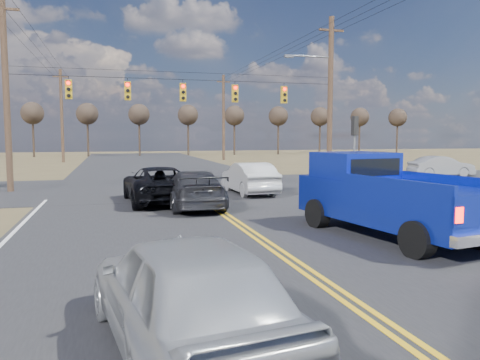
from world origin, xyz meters
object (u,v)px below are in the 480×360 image
object	(u,v)px
silver_suv	(185,292)
black_suv	(158,185)
white_car_queue	(249,178)
cross_car_east_near	(441,166)
dgrey_car_queue	(193,189)
pickup_truck	(386,197)

from	to	relation	value
silver_suv	black_suv	xyz separation A→B (m)	(1.02, 14.29, -0.05)
white_car_queue	cross_car_east_near	world-z (taller)	white_car_queue
silver_suv	dgrey_car_queue	bearing A→B (deg)	-108.34
pickup_truck	black_suv	size ratio (longest dim) A/B	1.17
silver_suv	cross_car_east_near	size ratio (longest dim) A/B	1.11
silver_suv	black_suv	world-z (taller)	silver_suv
white_car_queue	dgrey_car_queue	xyz separation A→B (m)	(-3.48, -3.80, -0.03)
black_suv	white_car_queue	xyz separation A→B (m)	(4.70, 1.97, -0.00)
dgrey_car_queue	white_car_queue	bearing A→B (deg)	-131.25
silver_suv	pickup_truck	bearing A→B (deg)	-147.57
white_car_queue	dgrey_car_queue	distance (m)	5.15
pickup_truck	white_car_queue	world-z (taller)	pickup_truck
dgrey_car_queue	cross_car_east_near	xyz separation A→B (m)	(19.29, 9.49, -0.02)
silver_suv	white_car_queue	size ratio (longest dim) A/B	1.03
white_car_queue	dgrey_car_queue	size ratio (longest dim) A/B	0.91
black_suv	dgrey_car_queue	bearing A→B (deg)	120.42
black_suv	dgrey_car_queue	distance (m)	2.20
silver_suv	dgrey_car_queue	size ratio (longest dim) A/B	0.94
black_suv	pickup_truck	bearing A→B (deg)	120.11
pickup_truck	dgrey_car_queue	size ratio (longest dim) A/B	1.27
silver_suv	black_suv	size ratio (longest dim) A/B	0.87
cross_car_east_near	silver_suv	bearing A→B (deg)	142.35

